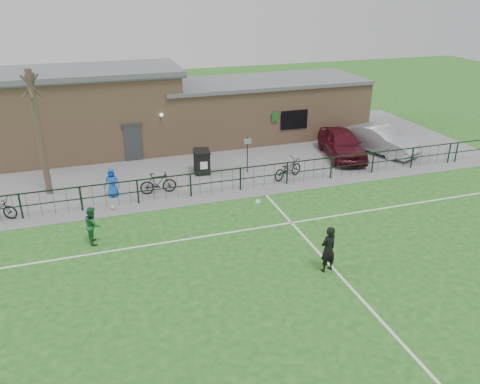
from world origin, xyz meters
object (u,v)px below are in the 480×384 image
object	(u,v)px
ball_ground	(112,207)
car_maroon	(342,143)
bicycle_d	(158,183)
car_silver	(379,140)
wheelie_bin_left	(201,161)
bare_tree	(39,135)
outfield_player	(93,225)
spectator_child	(112,183)
bicycle_e	(288,169)
sign_post	(247,155)
wheelie_bin_right	(202,163)

from	to	relation	value
ball_ground	car_maroon	bearing A→B (deg)	13.06
car_maroon	bicycle_d	size ratio (longest dim) A/B	2.72
car_silver	wheelie_bin_left	bearing A→B (deg)	156.91
bare_tree	outfield_player	distance (m)	6.32
bare_tree	car_maroon	xyz separation A→B (m)	(16.18, 0.31, -2.16)
bicycle_d	bare_tree	bearing A→B (deg)	73.77
wheelie_bin_left	ball_ground	distance (m)	6.00
bare_tree	spectator_child	distance (m)	3.95
bicycle_e	sign_post	bearing A→B (deg)	24.66
bare_tree	bicycle_d	size ratio (longest dim) A/B	3.39
outfield_player	wheelie_bin_left	bearing A→B (deg)	-45.91
sign_post	ball_ground	xyz separation A→B (m)	(-7.32, -2.48, -0.91)
sign_post	spectator_child	xyz separation A→B (m)	(-7.17, -1.03, -0.29)
car_silver	ball_ground	world-z (taller)	car_silver
wheelie_bin_right	car_silver	size ratio (longest dim) A/B	0.25
bicycle_d	ball_ground	size ratio (longest dim) A/B	7.99
sign_post	spectator_child	size ratio (longest dim) A/B	1.41
bare_tree	spectator_child	size ratio (longest dim) A/B	4.22
car_silver	bicycle_e	xyz separation A→B (m)	(-6.91, -2.16, -0.27)
bicycle_e	outfield_player	distance (m)	10.63
bare_tree	wheelie_bin_right	world-z (taller)	bare_tree
car_silver	bicycle_d	xyz separation A→B (m)	(-13.68, -2.01, -0.26)
bicycle_e	wheelie_bin_right	bearing A→B (deg)	38.15
wheelie_bin_right	spectator_child	bearing A→B (deg)	-155.69
bicycle_e	bicycle_d	bearing A→B (deg)	63.89
bicycle_d	wheelie_bin_right	bearing A→B (deg)	-52.18
car_maroon	car_silver	size ratio (longest dim) A/B	1.00
bare_tree	car_maroon	size ratio (longest dim) A/B	1.24
bare_tree	wheelie_bin_right	bearing A→B (deg)	2.23
sign_post	car_maroon	world-z (taller)	sign_post
wheelie_bin_right	outfield_player	bearing A→B (deg)	-129.27
car_maroon	bare_tree	bearing A→B (deg)	-167.15
wheelie_bin_right	car_maroon	distance (m)	8.44
car_maroon	outfield_player	bearing A→B (deg)	-145.77
spectator_child	ball_ground	xyz separation A→B (m)	(-0.15, -1.45, -0.62)
bicycle_d	ball_ground	world-z (taller)	bicycle_d
bare_tree	bicycle_e	size ratio (longest dim) A/B	3.04
wheelie_bin_right	car_maroon	world-z (taller)	car_maroon
wheelie_bin_left	car_maroon	distance (m)	8.42
bare_tree	outfield_player	size ratio (longest dim) A/B	3.95
bicycle_d	spectator_child	world-z (taller)	spectator_child
wheelie_bin_right	bicycle_e	bearing A→B (deg)	-21.62
bare_tree	car_silver	size ratio (longest dim) A/B	1.25
wheelie_bin_left	wheelie_bin_right	world-z (taller)	wheelie_bin_right
bicycle_e	outfield_player	world-z (taller)	outfield_player
car_maroon	car_silver	world-z (taller)	car_maroon
sign_post	outfield_player	distance (m)	9.75
wheelie_bin_left	ball_ground	xyz separation A→B (m)	(-4.97, -3.31, -0.50)
ball_ground	bicycle_d	bearing A→B (deg)	26.80
bicycle_d	bicycle_e	distance (m)	6.77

